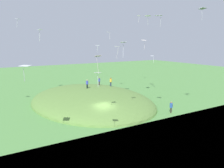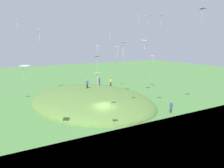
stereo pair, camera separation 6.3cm
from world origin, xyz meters
TOP-DOWN VIEW (x-y plane):
  - ground_plane at (0.00, 0.00)m, footprint 160.00×160.00m
  - grass_hill at (9.04, -2.22)m, footprint 27.83×20.81m
  - person_with_child at (10.15, -2.01)m, footprint 0.52×0.52m
  - person_on_hilltop at (11.92, -8.17)m, footprint 0.45×0.45m
  - person_walking_path at (13.32, -6.21)m, footprint 0.41×0.41m
  - person_watching_kites at (-3.43, -10.01)m, footprint 0.57×0.57m
  - kite_0 at (8.23, -7.50)m, footprint 1.18×1.20m
  - kite_1 at (14.96, -17.39)m, footprint 0.86×0.85m
  - kite_2 at (13.23, 5.33)m, footprint 0.96×1.00m
  - kite_3 at (5.94, -11.86)m, footprint 1.03×1.22m
  - kite_4 at (14.09, -6.25)m, footprint 0.62×0.83m
  - kite_5 at (17.01, 8.21)m, footprint 1.15×1.19m
  - kite_7 at (12.81, -8.18)m, footprint 0.72×0.57m
  - kite_8 at (-6.76, -11.53)m, footprint 0.84×1.13m
  - kite_9 at (5.89, -12.57)m, footprint 1.33×1.16m
  - kite_10 at (-4.62, -0.20)m, footprint 0.56×0.73m
  - kite_11 at (-5.27, 11.32)m, footprint 1.23×1.22m
  - kite_12 at (9.06, -16.70)m, footprint 0.84×0.81m
  - kite_13 at (-8.88, 5.50)m, footprint 0.74×0.84m
  - kite_14 at (-5.22, -5.17)m, footprint 1.05×0.99m
  - kite_15 at (-4.70, 3.30)m, footprint 0.51×0.74m

SIDE VIEW (x-z plane):
  - ground_plane at x=0.00m, z-range 0.00..0.00m
  - grass_hill at x=9.04m, z-range -2.35..2.35m
  - person_watching_kites at x=-3.43m, z-range 0.22..2.02m
  - person_on_hilltop at x=11.92m, z-range 2.10..3.93m
  - person_walking_path at x=13.32m, z-range 2.25..3.84m
  - person_with_child at x=10.15m, z-range 2.55..4.20m
  - kite_12 at x=9.06m, z-range 7.13..8.66m
  - kite_13 at x=-8.88m, z-range 7.22..8.60m
  - kite_11 at x=-5.27m, z-range 7.80..9.38m
  - kite_15 at x=-4.70m, z-range 8.02..10.18m
  - kite_0 at x=8.23m, z-range 8.83..11.06m
  - kite_4 at x=14.09m, z-range 9.43..10.83m
  - kite_10 at x=-4.62m, z-range 9.70..11.63m
  - kite_3 at x=5.94m, z-range 10.25..12.03m
  - kite_7 at x=12.81m, z-range 12.05..13.44m
  - kite_2 at x=13.23m, z-range 11.82..13.86m
  - kite_14 at x=-5.22m, z-range 13.40..14.83m
  - kite_5 at x=17.01m, z-range 14.16..15.68m
  - kite_8 at x=-6.76m, z-range 14.42..16.09m
  - kite_9 at x=5.89m, z-range 14.75..16.40m
  - kite_1 at x=14.96m, z-range 15.85..17.50m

